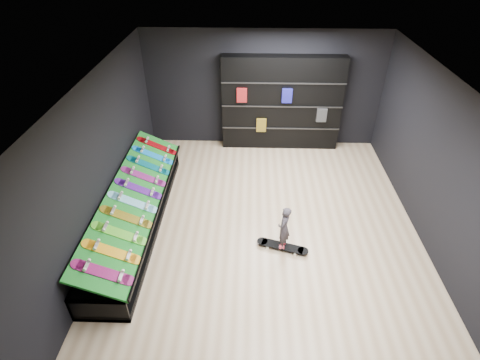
{
  "coord_description": "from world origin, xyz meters",
  "views": [
    {
      "loc": [
        -0.32,
        -5.62,
        5.09
      ],
      "look_at": [
        -0.5,
        0.2,
        1.0
      ],
      "focal_mm": 28.0,
      "sensor_mm": 36.0,
      "label": 1
    }
  ],
  "objects_px": {
    "display_rack": "(137,215)",
    "floor_skateboard": "(282,247)",
    "back_shelving": "(282,104)",
    "child": "(283,235)"
  },
  "relations": [
    {
      "from": "floor_skateboard",
      "to": "display_rack",
      "type": "bearing_deg",
      "value": -175.0
    },
    {
      "from": "floor_skateboard",
      "to": "child",
      "type": "distance_m",
      "value": 0.31
    },
    {
      "from": "back_shelving",
      "to": "child",
      "type": "height_order",
      "value": "back_shelving"
    },
    {
      "from": "back_shelving",
      "to": "floor_skateboard",
      "type": "xyz_separation_m",
      "value": [
        -0.15,
        -3.93,
        -1.16
      ]
    },
    {
      "from": "back_shelving",
      "to": "child",
      "type": "xyz_separation_m",
      "value": [
        -0.15,
        -3.93,
        -0.85
      ]
    },
    {
      "from": "display_rack",
      "to": "child",
      "type": "relative_size",
      "value": 8.46
    },
    {
      "from": "display_rack",
      "to": "floor_skateboard",
      "type": "height_order",
      "value": "display_rack"
    },
    {
      "from": "child",
      "to": "display_rack",
      "type": "bearing_deg",
      "value": -81.55
    },
    {
      "from": "display_rack",
      "to": "floor_skateboard",
      "type": "relative_size",
      "value": 4.59
    },
    {
      "from": "back_shelving",
      "to": "floor_skateboard",
      "type": "height_order",
      "value": "back_shelving"
    }
  ]
}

